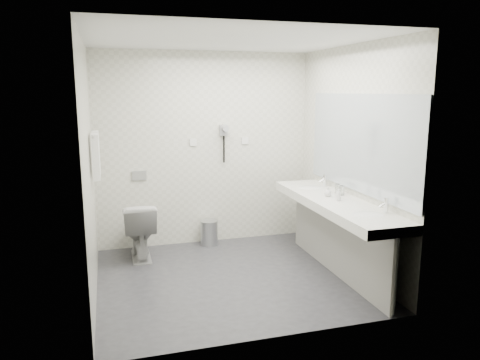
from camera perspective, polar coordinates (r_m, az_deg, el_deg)
name	(u,v)px	position (r m, az deg, el deg)	size (l,w,h in m)	color
floor	(231,278)	(5.15, -1.16, -11.96)	(2.80, 2.80, 0.00)	#2D2D32
ceiling	(230,40)	(4.76, -1.29, 16.94)	(2.80, 2.80, 0.00)	silver
wall_back	(205,150)	(6.05, -4.41, 3.78)	(2.80, 2.80, 0.00)	beige
wall_front	(273,190)	(3.58, 4.16, -1.23)	(2.80, 2.80, 0.00)	beige
wall_left	(89,171)	(4.64, -18.16, 1.07)	(2.60, 2.60, 0.00)	beige
wall_right	(350,159)	(5.33, 13.49, 2.53)	(2.60, 2.60, 0.00)	beige
vanity_counter	(335,204)	(5.11, 11.68, -2.89)	(0.55, 2.20, 0.10)	silver
vanity_panel	(336,241)	(5.24, 11.75, -7.39)	(0.03, 2.15, 0.75)	gray
vanity_post_near	(394,276)	(4.42, 18.49, -11.24)	(0.06, 0.06, 0.75)	silver
vanity_post_far	(300,216)	(6.15, 7.48, -4.49)	(0.06, 0.06, 0.75)	silver
mirror	(359,143)	(5.13, 14.55, 4.41)	(0.02, 2.20, 1.05)	#B2BCC6
basin_near	(368,216)	(4.56, 15.50, -4.31)	(0.40, 0.31, 0.05)	silver
basin_far	(310,189)	(5.67, 8.65, -1.06)	(0.40, 0.31, 0.05)	silver
faucet_near	(386,205)	(4.64, 17.61, -3.01)	(0.04, 0.04, 0.15)	silver
faucet_far	(325,180)	(5.74, 10.45, -0.06)	(0.04, 0.04, 0.15)	silver
soap_bottle_a	(338,194)	(5.16, 12.04, -1.66)	(0.04, 0.04, 0.10)	beige
soap_bottle_b	(328,192)	(5.22, 10.80, -1.43)	(0.08, 0.08, 0.10)	beige
soap_bottle_c	(339,195)	(5.03, 12.10, -1.79)	(0.05, 0.05, 0.13)	beige
glass_left	(342,190)	(5.31, 12.45, -1.26)	(0.06, 0.06, 0.11)	silver
glass_right	(338,189)	(5.39, 11.97, -1.05)	(0.06, 0.06, 0.11)	silver
toilet	(140,230)	(5.74, -12.31, -6.06)	(0.39, 0.68, 0.69)	silver
flush_plate	(139,176)	(5.97, -12.34, 0.54)	(0.18, 0.02, 0.12)	#B2B5BA
pedal_bin	(209,233)	(6.12, -3.83, -6.59)	(0.23, 0.23, 0.32)	#B2B5BA
bin_lid	(209,221)	(6.08, -3.85, -5.10)	(0.23, 0.23, 0.01)	#B2B5BA
towel_rail	(94,134)	(5.15, -17.62, 5.40)	(0.02, 0.02, 0.62)	silver
towel_near	(96,157)	(5.04, -17.39, 2.77)	(0.07, 0.24, 0.48)	white
towel_far	(96,153)	(5.31, -17.34, 3.18)	(0.07, 0.24, 0.48)	white
dryer_cradle	(224,130)	(6.05, -2.05, 6.19)	(0.10, 0.04, 0.14)	gray
dryer_barrel	(225,128)	(5.98, -1.89, 6.42)	(0.08, 0.08, 0.14)	gray
dryer_cord	(224,149)	(6.06, -2.00, 3.82)	(0.02, 0.02, 0.35)	black
switch_plate_a	(193,142)	(6.00, -5.80, 4.65)	(0.09, 0.02, 0.09)	silver
switch_plate_b	(245,141)	(6.16, 0.63, 4.88)	(0.09, 0.02, 0.09)	silver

